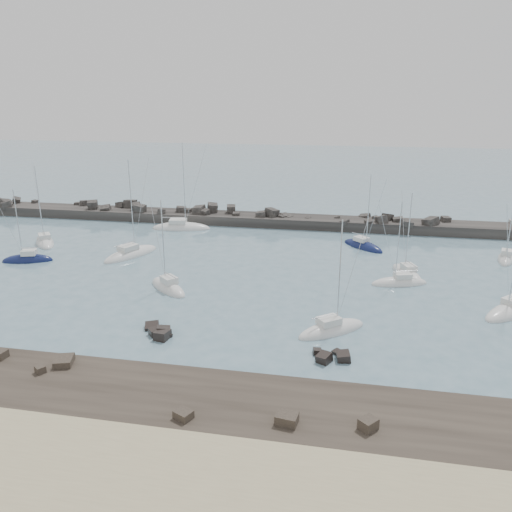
{
  "coord_description": "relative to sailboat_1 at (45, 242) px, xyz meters",
  "views": [
    {
      "loc": [
        14.7,
        -54.15,
        23.77
      ],
      "look_at": [
        2.14,
        12.0,
        2.03
      ],
      "focal_mm": 35.0,
      "sensor_mm": 36.0,
      "label": 1
    }
  ],
  "objects": [
    {
      "name": "sailboat_4",
      "position": [
        19.47,
        13.3,
        -0.0
      ],
      "size": [
        11.27,
        5.05,
        17.03
      ],
      "color": "silver",
      "rests_on": "ground"
    },
    {
      "name": "rock_shelf",
      "position": [
        35.22,
        -40.4,
        -0.13
      ],
      "size": [
        140.0,
        12.0,
        1.78
      ],
      "color": "#2C251E",
      "rests_on": "ground"
    },
    {
      "name": "sailboat_9",
      "position": [
        58.44,
        -4.84,
        0.0
      ],
      "size": [
        5.03,
        8.07,
        12.4
      ],
      "color": "silver",
      "rests_on": "ground"
    },
    {
      "name": "sailboat_3",
      "position": [
        17.14,
        -3.72,
        0.0
      ],
      "size": [
        7.19,
        10.46,
        15.91
      ],
      "color": "silver",
      "rests_on": "ground"
    },
    {
      "name": "sailboat_5",
      "position": [
        27.76,
        -16.01,
        0.01
      ],
      "size": [
        7.4,
        7.0,
        12.6
      ],
      "color": "silver",
      "rests_on": "ground"
    },
    {
      "name": "sailboat_2",
      "position": [
        3.03,
        -9.19,
        0.01
      ],
      "size": [
        7.68,
        4.36,
        11.92
      ],
      "color": "#101944",
      "rests_on": "ground"
    },
    {
      "name": "sailboat_6",
      "position": [
        48.95,
        -24.28,
        0.0
      ],
      "size": [
        8.01,
        7.11,
        13.1
      ],
      "color": "silver",
      "rests_on": "ground"
    },
    {
      "name": "sand_strip",
      "position": [
        35.3,
        -50.42,
        -0.15
      ],
      "size": [
        140.0,
        14.0,
        1.0
      ],
      "primitive_type": "cube",
      "color": "tan",
      "rests_on": "ground"
    },
    {
      "name": "ground",
      "position": [
        35.3,
        -18.42,
        -0.15
      ],
      "size": [
        400.0,
        400.0,
        0.0
      ],
      "primitive_type": "plane",
      "color": "slate",
      "rests_on": "ground"
    },
    {
      "name": "sailboat_10",
      "position": [
        68.95,
        -15.63,
        -0.0
      ],
      "size": [
        8.47,
        8.48,
        14.47
      ],
      "color": "silver",
      "rests_on": "ground"
    },
    {
      "name": "rock_cluster_near",
      "position": [
        31.38,
        -28.34,
        -0.0
      ],
      "size": [
        3.83,
        4.03,
        1.66
      ],
      "color": "black",
      "rests_on": "ground"
    },
    {
      "name": "sailboat_1",
      "position": [
        0.0,
        0.0,
        0.0
      ],
      "size": [
        7.61,
        8.57,
        13.96
      ],
      "color": "silver",
      "rests_on": "ground"
    },
    {
      "name": "breakwater",
      "position": [
        27.43,
        19.56,
        0.2
      ],
      "size": [
        115.0,
        7.27,
        5.13
      ],
      "color": "#292624",
      "rests_on": "ground"
    },
    {
      "name": "sailboat_8",
      "position": [
        57.14,
        -8.62,
        -0.01
      ],
      "size": [
        7.89,
        4.37,
        12.02
      ],
      "color": "silver",
      "rests_on": "ground"
    },
    {
      "name": "sailboat_7",
      "position": [
        52.65,
        7.58,
        -0.0
      ],
      "size": [
        7.58,
        7.62,
        13.06
      ],
      "color": "#101944",
      "rests_on": "ground"
    },
    {
      "name": "sailboat_11",
      "position": [
        73.75,
        4.81,
        0.01
      ],
      "size": [
        4.04,
        7.34,
        11.41
      ],
      "color": "silver",
      "rests_on": "ground"
    },
    {
      "name": "rock_cluster_far",
      "position": [
        49.2,
        -30.27,
        0.09
      ],
      "size": [
        3.76,
        3.26,
        1.44
      ],
      "color": "black",
      "rests_on": "ground"
    }
  ]
}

